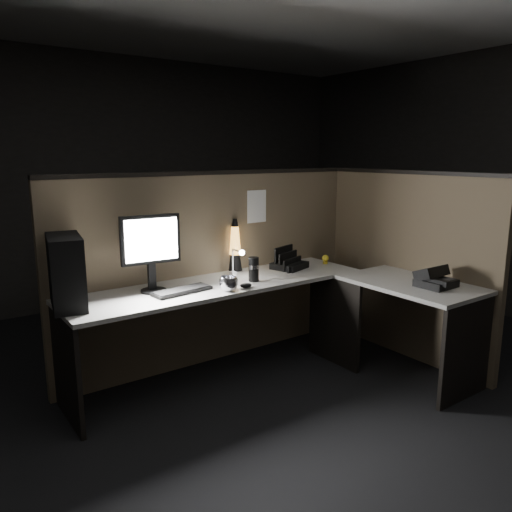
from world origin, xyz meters
TOP-DOWN VIEW (x-y plane):
  - floor at (0.00, 0.00)m, footprint 6.00×6.00m
  - room_shell at (0.00, 0.00)m, footprint 6.00×6.00m
  - partition_back at (0.00, 0.93)m, footprint 2.66×0.06m
  - partition_right at (1.33, 0.10)m, footprint 0.06×1.66m
  - desk at (0.18, 0.25)m, footprint 2.60×1.60m
  - pc_tower at (-1.22, 0.66)m, footprint 0.27×0.45m
  - monitor at (-0.65, 0.68)m, footprint 0.41×0.18m
  - keyboard at (-0.50, 0.54)m, footprint 0.43×0.19m
  - mouse at (-0.08, 0.38)m, footprint 0.10×0.08m
  - clip_lamp at (0.05, 0.68)m, footprint 0.04×0.17m
  - organizer at (0.55, 0.68)m, footprint 0.32×0.30m
  - lava_lamp at (0.16, 0.88)m, footprint 0.11×0.11m
  - travel_mug at (0.08, 0.51)m, footprint 0.08×0.08m
  - steel_mug at (-0.22, 0.38)m, footprint 0.15×0.15m
  - figurine at (0.92, 0.63)m, footprint 0.06×0.06m
  - pinned_paper at (0.38, 0.90)m, footprint 0.19×0.00m
  - desk_phone at (1.04, -0.37)m, footprint 0.25×0.27m

SIDE VIEW (x-z plane):
  - floor at x=0.00m, z-range 0.00..0.00m
  - desk at x=0.18m, z-range 0.22..0.95m
  - keyboard at x=-0.50m, z-range 0.73..0.75m
  - mouse at x=-0.08m, z-range 0.73..0.76m
  - partition_back at x=0.00m, z-range 0.00..1.50m
  - partition_right at x=1.33m, z-range 0.00..1.50m
  - organizer at x=0.55m, z-range 0.68..0.87m
  - figurine at x=0.92m, z-range 0.75..0.81m
  - steel_mug at x=-0.22m, z-range 0.73..0.83m
  - desk_phone at x=1.04m, z-range 0.71..0.86m
  - travel_mug at x=0.08m, z-range 0.73..0.91m
  - clip_lamp at x=0.05m, z-range 0.75..0.97m
  - lava_lamp at x=0.16m, z-range 0.69..1.12m
  - pc_tower at x=-1.22m, z-range 0.73..1.18m
  - monitor at x=-0.65m, z-range 0.78..1.31m
  - pinned_paper at x=0.38m, z-range 1.10..1.37m
  - room_shell at x=0.00m, z-range -1.38..4.62m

